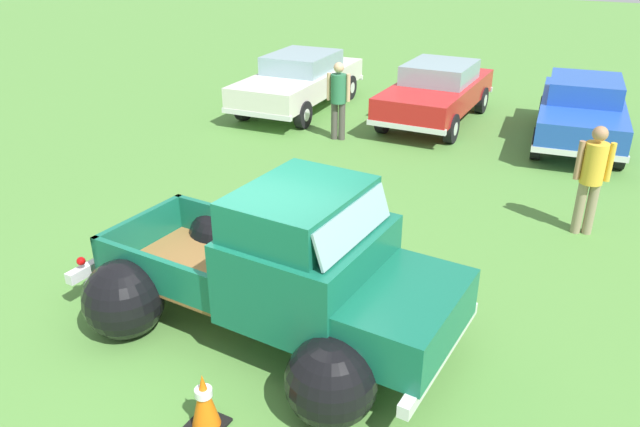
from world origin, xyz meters
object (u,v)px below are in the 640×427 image
Objects in this scene: show_car_1 at (437,91)px; vintage_pickup_truck at (290,280)px; spectator_1 at (338,96)px; show_car_0 at (300,79)px; lane_cone_0 at (204,401)px; show_car_2 at (582,109)px; spectator_0 at (592,174)px.

vintage_pickup_truck is at bearing 7.20° from show_car_1.
show_car_0 is at bearing 34.23° from spectator_1.
show_car_0 reaches higher than lane_cone_0.
spectator_1 is (2.05, -1.83, 0.21)m from show_car_0.
show_car_0 is 2.75× the size of spectator_1.
show_car_0 is (-4.88, 8.68, 0.03)m from vintage_pickup_truck.
show_car_2 is 2.58× the size of spectator_1.
vintage_pickup_truck is 1.72m from lane_cone_0.
lane_cone_0 is (0.03, -1.66, -0.45)m from vintage_pickup_truck.
show_car_2 is at bearing 79.72° from lane_cone_0.
show_car_1 is 0.97× the size of show_car_2.
vintage_pickup_truck reaches higher than spectator_1.
show_car_1 is 2.50× the size of spectator_1.
spectator_0 is (7.57, -4.19, 0.22)m from show_car_0.
show_car_1 is at bearing -156.49° from spectator_0.
show_car_0 is at bearing -82.33° from show_car_1.
vintage_pickup_truck reaches higher than spectator_0.
vintage_pickup_truck is at bearing 91.12° from lane_cone_0.
show_car_1 is 6.92× the size of lane_cone_0.
show_car_1 is (-1.34, 9.23, 0.02)m from vintage_pickup_truck.
spectator_0 is at bearing 56.91° from show_car_0.
vintage_pickup_truck is 0.98× the size of show_car_0.
spectator_0 is 6.00m from spectator_1.
spectator_1 is 2.76× the size of lane_cone_0.
spectator_0 is at bearing -127.21° from spectator_1.
spectator_0 is at bearing 39.28° from show_car_1.
spectator_1 is at bearing 108.60° from lane_cone_0.
show_car_2 is at bearing 89.83° from show_car_0.
show_car_0 is 6.89m from show_car_2.
spectator_1 reaches higher than show_car_2.
spectator_0 reaches higher than lane_cone_0.
spectator_1 is at bearing 114.81° from vintage_pickup_truck.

